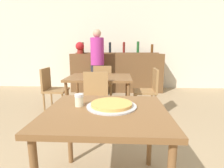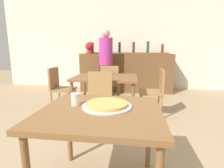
{
  "view_description": "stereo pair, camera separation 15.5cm",
  "coord_description": "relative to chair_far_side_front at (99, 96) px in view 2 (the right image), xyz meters",
  "views": [
    {
      "loc": [
        0.11,
        -1.31,
        1.21
      ],
      "look_at": [
        0.02,
        0.55,
        0.84
      ],
      "focal_mm": 28.0,
      "sensor_mm": 36.0,
      "label": 1
    },
    {
      "loc": [
        0.27,
        -1.3,
        1.21
      ],
      "look_at": [
        0.02,
        0.55,
        0.84
      ],
      "focal_mm": 28.0,
      "sensor_mm": 36.0,
      "label": 2
    }
  ],
  "objects": [
    {
      "name": "cheese_shaker",
      "position": [
        0.03,
        -1.12,
        0.28
      ],
      "size": [
        0.07,
        0.07,
        0.1
      ],
      "color": "beige",
      "rests_on": "dining_table_near"
    },
    {
      "name": "potted_plant",
      "position": [
        -0.78,
        2.5,
        0.76
      ],
      "size": [
        0.24,
        0.24,
        0.33
      ],
      "color": "maroon",
      "rests_on": "bar_counter"
    },
    {
      "name": "chair_far_side_right",
      "position": [
        0.9,
        0.6,
        0.0
      ],
      "size": [
        0.4,
        0.4,
        0.87
      ],
      "rotation": [
        0.0,
        0.0,
        -1.57
      ],
      "color": "olive",
      "rests_on": "ground_plane"
    },
    {
      "name": "dining_table_near",
      "position": [
        0.27,
        -1.21,
        0.14
      ],
      "size": [
        0.96,
        0.86,
        0.74
      ],
      "color": "brown",
      "rests_on": "ground_plane"
    },
    {
      "name": "chair_far_side_front",
      "position": [
        0.0,
        0.0,
        0.0
      ],
      "size": [
        0.4,
        0.4,
        0.87
      ],
      "color": "olive",
      "rests_on": "ground_plane"
    },
    {
      "name": "bar_back_shelf",
      "position": [
        0.25,
        2.69,
        0.64
      ],
      "size": [
        2.39,
        0.24,
        0.34
      ],
      "color": "brown",
      "rests_on": "bar_counter"
    },
    {
      "name": "person_standing",
      "position": [
        -0.22,
        1.97,
        0.41
      ],
      "size": [
        0.34,
        0.34,
        1.7
      ],
      "color": "#2D2D38",
      "rests_on": "ground_plane"
    },
    {
      "name": "dining_table_far",
      "position": [
        0.0,
        0.6,
        0.14
      ],
      "size": [
        1.14,
        0.86,
        0.72
      ],
      "color": "brown",
      "rests_on": "ground_plane"
    },
    {
      "name": "pizza_tray",
      "position": [
        0.31,
        -1.13,
        0.24
      ],
      "size": [
        0.42,
        0.42,
        0.04
      ],
      "color": "#B7B7BC",
      "rests_on": "dining_table_near"
    },
    {
      "name": "chair_far_side_left",
      "position": [
        -0.9,
        0.6,
        0.0
      ],
      "size": [
        0.4,
        0.4,
        0.87
      ],
      "rotation": [
        0.0,
        0.0,
        1.57
      ],
      "color": "olive",
      "rests_on": "ground_plane"
    },
    {
      "name": "chair_far_side_back",
      "position": [
        0.0,
        1.21,
        0.0
      ],
      "size": [
        0.4,
        0.4,
        0.87
      ],
      "rotation": [
        0.0,
        0.0,
        3.14
      ],
      "color": "olive",
      "rests_on": "ground_plane"
    },
    {
      "name": "bar_counter",
      "position": [
        0.27,
        2.55,
        0.03
      ],
      "size": [
        2.6,
        0.56,
        1.09
      ],
      "color": "brown",
      "rests_on": "ground_plane"
    },
    {
      "name": "wall_back",
      "position": [
        0.27,
        3.05,
        0.89
      ],
      "size": [
        8.0,
        0.05,
        2.8
      ],
      "color": "silver",
      "rests_on": "ground_plane"
    }
  ]
}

